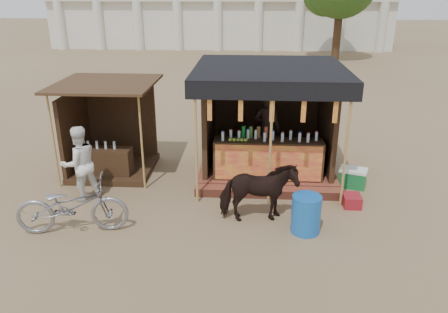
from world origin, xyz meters
The scene contains 9 objects.
ground centered at (0.00, 0.00, 0.00)m, with size 120.00×120.00×0.00m, color #846B4C.
main_stall centered at (1.00, 3.36, 1.03)m, with size 3.60×3.61×2.78m.
secondary_stall centered at (-3.17, 3.24, 0.85)m, with size 2.40×2.40×2.38m.
cow centered at (0.75, 0.76, 0.65)m, with size 0.70×1.54×1.30m, color black.
motorbike centered at (-2.89, 0.13, 0.57)m, with size 0.75×2.16×1.14m, color gray.
bystander centered at (-3.25, 1.57, 0.87)m, with size 0.84×0.66×1.74m, color white.
blue_barrel centered at (1.69, 0.40, 0.39)m, with size 0.58×0.58×0.78m, color #1758AF.
red_crate centered at (2.85, 1.56, 0.13)m, with size 0.38×0.44×0.27m, color maroon.
cooler centered at (3.07, 2.60, 0.23)m, with size 0.75×0.62×0.46m.
Camera 1 is at (0.55, -7.25, 4.58)m, focal length 35.00 mm.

